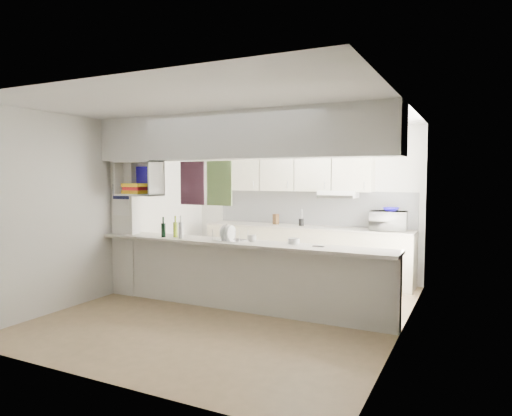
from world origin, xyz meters
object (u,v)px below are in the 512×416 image
Objects in this scene: wine_bottles at (174,229)px; bowl at (391,209)px; dish_rack at (230,234)px; microwave at (388,221)px.

bowl is at bearing 39.43° from wine_bottles.
dish_rack is 0.86m from wine_bottles.
dish_rack is 1.18× the size of wine_bottles.
bowl reaches higher than microwave.
dish_rack is at bearing 5.29° from wine_bottles.
microwave reaches higher than dish_rack.
bowl is at bearing 133.97° from microwave.
wine_bottles is at bearing 36.66° from microwave.
dish_rack is (-1.74, -2.05, -0.26)m from bowl.
microwave is 0.19m from bowl.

